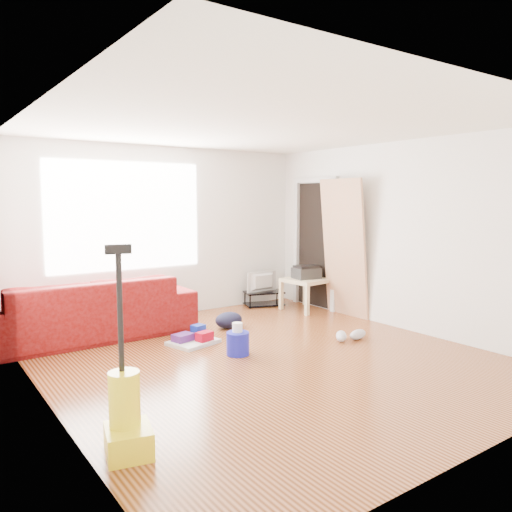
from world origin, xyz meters
TOP-DOWN VIEW (x-y plane):
  - room at (0.07, 0.15)m, footprint 4.51×5.01m
  - sofa at (-1.35, 1.95)m, footprint 2.61×1.02m
  - tv_stand at (1.59, 2.22)m, footprint 0.70×0.52m
  - tv at (1.59, 2.22)m, footprint 0.56×0.07m
  - side_table at (1.95, 1.59)m, footprint 0.67×0.67m
  - printer at (1.95, 1.59)m, footprint 0.43×0.35m
  - bucket at (-0.18, 0.29)m, footprint 0.31×0.31m
  - toilet_paper at (-0.18, 0.31)m, footprint 0.11×0.11m
  - cleaning_tray at (-0.38, 0.96)m, footprint 0.63×0.55m
  - backpack at (0.36, 1.34)m, footprint 0.42×0.35m
  - sneakers at (1.26, -0.02)m, footprint 0.53×0.31m
  - vacuum at (-2.00, -1.10)m, footprint 0.37×0.40m
  - door_panel at (2.13, 0.96)m, footprint 0.25×0.82m

SIDE VIEW (x-z plane):
  - sofa at x=-1.35m, z-range -0.38..0.38m
  - bucket at x=-0.18m, z-range -0.13..0.13m
  - backpack at x=0.36m, z-range -0.11..0.11m
  - door_panel at x=2.13m, z-range -1.02..1.02m
  - cleaning_tray at x=-0.38m, z-range -0.04..0.16m
  - sneakers at x=1.26m, z-range 0.00..0.12m
  - tv_stand at x=1.59m, z-range 0.01..0.24m
  - toilet_paper at x=-0.18m, z-range 0.13..0.23m
  - vacuum at x=-2.00m, z-range -0.45..0.99m
  - tv at x=1.59m, z-range 0.23..0.56m
  - side_table at x=1.95m, z-range 0.17..0.67m
  - printer at x=1.95m, z-range 0.50..0.70m
  - room at x=0.07m, z-range 0.00..2.51m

